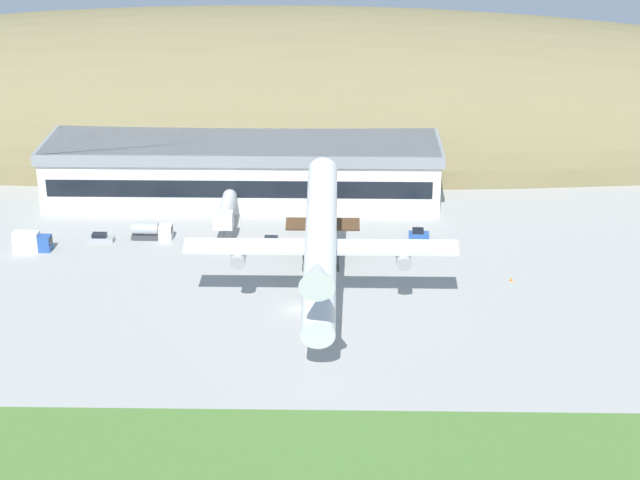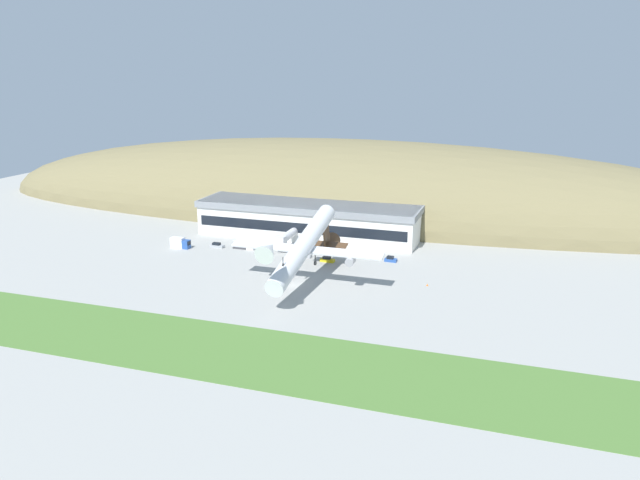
{
  "view_description": "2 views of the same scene",
  "coord_description": "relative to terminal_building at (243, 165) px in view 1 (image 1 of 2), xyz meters",
  "views": [
    {
      "loc": [
        6.06,
        -145.93,
        73.35
      ],
      "look_at": [
        3.24,
        -1.06,
        12.03
      ],
      "focal_mm": 60.0,
      "sensor_mm": 36.0,
      "label": 1
    },
    {
      "loc": [
        56.69,
        -145.24,
        55.56
      ],
      "look_at": [
        6.1,
        4.87,
        11.72
      ],
      "focal_mm": 35.0,
      "sensor_mm": 36.0,
      "label": 2
    }
  ],
  "objects": [
    {
      "name": "traffic_cone_0",
      "position": [
        46.46,
        -37.59,
        -6.37
      ],
      "size": [
        0.52,
        0.52,
        0.58
      ],
      "color": "orange",
      "rests_on": "ground_plane"
    },
    {
      "name": "grass_strip_foreground",
      "position": [
        12.52,
        -90.12,
        -6.61
      ],
      "size": [
        365.84,
        25.51,
        0.08
      ],
      "primitive_type": "cube",
      "color": "#4C7533",
      "rests_on": "ground_plane"
    },
    {
      "name": "fuel_truck",
      "position": [
        -34.25,
        -26.89,
        -5.05
      ],
      "size": [
        6.53,
        2.42,
        3.37
      ],
      "color": "#264C99",
      "rests_on": "ground_plane"
    },
    {
      "name": "service_car_0",
      "position": [
        14.89,
        -25.94,
        -5.97
      ],
      "size": [
        4.29,
        1.96,
        1.63
      ],
      "color": "gold",
      "rests_on": "ground_plane"
    },
    {
      "name": "box_truck",
      "position": [
        -14.45,
        -21.38,
        -5.2
      ],
      "size": [
        7.18,
        2.25,
        3.01
      ],
      "color": "silver",
      "rests_on": "ground_plane"
    },
    {
      "name": "service_car_3",
      "position": [
        6.9,
        -23.83,
        -5.97
      ],
      "size": [
        4.23,
        1.97,
        1.64
      ],
      "color": "#999EA3",
      "rests_on": "ground_plane"
    },
    {
      "name": "hill_backdrop",
      "position": [
        2.86,
        42.21,
        -6.65
      ],
      "size": [
        327.17,
        77.27,
        57.01
      ],
      "primitive_type": "ellipsoid",
      "color": "olive",
      "rests_on": "ground_plane"
    },
    {
      "name": "terminal_building",
      "position": [
        0.0,
        0.0,
        0.0
      ],
      "size": [
        75.58,
        21.29,
        11.74
      ],
      "color": "white",
      "rests_on": "ground_plane"
    },
    {
      "name": "jetway_0",
      "position": [
        -1.67,
        -17.65,
        -2.66
      ],
      "size": [
        3.38,
        13.58,
        5.43
      ],
      "color": "silver",
      "rests_on": "ground_plane"
    },
    {
      "name": "service_car_2",
      "position": [
        32.66,
        -19.71,
        -5.98
      ],
      "size": [
        3.68,
        2.03,
        1.61
      ],
      "color": "#264C99",
      "rests_on": "ground_plane"
    },
    {
      "name": "service_car_1",
      "position": [
        -23.3,
        -22.79,
        -5.99
      ],
      "size": [
        4.49,
        1.77,
        1.59
      ],
      "color": "#999EA3",
      "rests_on": "ground_plane"
    },
    {
      "name": "ground_plane",
      "position": [
        12.52,
        -48.68,
        -6.65
      ],
      "size": [
        406.49,
        406.49,
        0.0
      ],
      "primitive_type": "plane",
      "color": "#9E9E99"
    },
    {
      "name": "cargo_airplane",
      "position": [
        15.84,
        -48.18,
        4.15
      ],
      "size": [
        41.4,
        51.79,
        16.7
      ],
      "color": "silver"
    }
  ]
}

